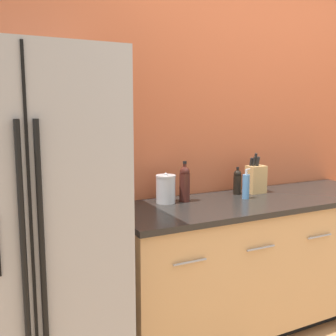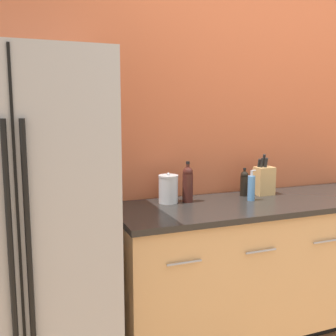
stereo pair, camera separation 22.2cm
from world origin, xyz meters
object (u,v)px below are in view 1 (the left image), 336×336
object	(u,v)px
refrigerator	(22,236)
steel_canister	(166,189)
wine_bottle	(185,183)
soap_dispenser	(246,186)
knife_block	(256,179)
oil_bottle	(237,181)

from	to	relation	value
refrigerator	steel_canister	xyz separation A→B (m)	(0.90, 0.23, 0.11)
wine_bottle	soap_dispenser	distance (m)	0.42
refrigerator	soap_dispenser	world-z (taller)	refrigerator
knife_block	steel_canister	xyz separation A→B (m)	(-0.71, 0.01, -0.01)
knife_block	soap_dispenser	bearing A→B (deg)	-146.43
refrigerator	oil_bottle	distance (m)	1.49
oil_bottle	steel_canister	distance (m)	0.56
soap_dispenser	oil_bottle	distance (m)	0.14
steel_canister	refrigerator	bearing A→B (deg)	-165.79
steel_canister	oil_bottle	bearing A→B (deg)	0.53
knife_block	refrigerator	bearing A→B (deg)	-172.45
oil_bottle	steel_canister	size ratio (longest dim) A/B	0.99
soap_dispenser	refrigerator	bearing A→B (deg)	-176.28
oil_bottle	soap_dispenser	bearing A→B (deg)	-103.69
steel_canister	soap_dispenser	bearing A→B (deg)	-14.21
knife_block	oil_bottle	size ratio (longest dim) A/B	1.47
knife_block	soap_dispenser	xyz separation A→B (m)	(-0.18, -0.12, -0.02)
refrigerator	knife_block	size ratio (longest dim) A/B	6.20
refrigerator	oil_bottle	world-z (taller)	refrigerator
soap_dispenser	knife_block	bearing A→B (deg)	33.57
refrigerator	wine_bottle	xyz separation A→B (m)	(1.02, 0.20, 0.14)
wine_bottle	oil_bottle	xyz separation A→B (m)	(0.44, 0.03, -0.03)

